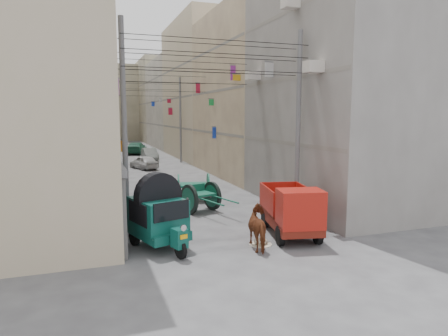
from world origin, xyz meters
name	(u,v)px	position (x,y,z in m)	size (l,w,h in m)	color
ground	(288,285)	(0.00, 0.00, 0.00)	(140.00, 140.00, 0.00)	#454547
building_row_left	(50,95)	(-8.00, 34.13, 6.46)	(8.00, 62.00, 14.00)	tan
building_row_right	(206,97)	(8.00, 34.13, 6.46)	(8.00, 62.00, 14.00)	gray
end_cap_building	(113,103)	(0.00, 66.00, 6.50)	(22.00, 10.00, 13.00)	#B9AF91
shutters_left	(110,179)	(-3.92, 10.38, 1.49)	(0.18, 14.40, 2.88)	#525358
signboards	(153,129)	(-0.01, 21.66, 3.43)	(8.22, 40.52, 5.67)	#AA1634
ac_units	(282,50)	(3.65, 7.67, 7.43)	(0.70, 6.55, 3.35)	beige
utility_poles	(165,123)	(0.00, 17.00, 4.00)	(7.40, 22.20, 8.00)	slate
overhead_cables	(172,76)	(0.00, 14.40, 6.77)	(7.40, 22.52, 1.12)	black
auto_rickshaw	(159,214)	(-2.71, 4.26, 1.17)	(2.15, 2.92, 1.98)	black
tonga_cart	(201,197)	(0.04, 8.61, 0.71)	(1.97, 3.22, 1.37)	black
mini_truck	(293,213)	(2.12, 3.60, 0.94)	(2.25, 3.74, 1.96)	black
second_cart	(193,186)	(0.32, 11.04, 0.77)	(1.90, 1.76, 1.45)	#13533D
feed_sack	(261,241)	(0.70, 3.33, 0.12)	(0.50, 0.40, 0.25)	beige
horse	(261,228)	(0.54, 3.00, 0.71)	(0.77, 1.68, 1.42)	brown
distant_car_white	(144,162)	(-0.40, 24.52, 0.57)	(1.34, 3.34, 1.14)	#B4B4B4
distant_car_grey	(150,154)	(1.09, 31.05, 0.60)	(1.27, 3.64, 1.20)	slate
distant_car_green	(137,148)	(0.63, 37.90, 0.67)	(1.88, 4.63, 1.34)	#1F5C43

